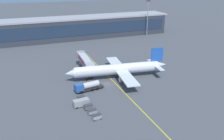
{
  "coord_description": "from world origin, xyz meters",
  "views": [
    {
      "loc": [
        -30.42,
        -79.42,
        38.06
      ],
      "look_at": [
        3.09,
        2.54,
        4.5
      ],
      "focal_mm": 39.18,
      "sensor_mm": 36.0,
      "label": 1
    }
  ],
  "objects": [
    {
      "name": "baggage_cart_0",
      "position": [
        -11.57,
        -21.67,
        0.78
      ],
      "size": [
        2.78,
        1.83,
        1.48
      ],
      "color": "gray",
      "rests_on": "ground_plane"
    },
    {
      "name": "baggage_cart_2",
      "position": [
        -12.14,
        -15.3,
        0.78
      ],
      "size": [
        2.78,
        1.83,
        1.48
      ],
      "color": "#595B60",
      "rests_on": "ground_plane"
    },
    {
      "name": "apron_lead_in_line",
      "position": [
        3.31,
        2.0,
        0.0
      ],
      "size": [
        1.95,
        79.99,
        0.01
      ],
      "primitive_type": "cube",
      "rotation": [
        0.0,
        0.0,
        -0.02
      ],
      "color": "yellow",
      "rests_on": "ground_plane"
    },
    {
      "name": "jet_bridge",
      "position": [
        -3.61,
        17.19,
        4.75
      ],
      "size": [
        4.81,
        20.66,
        6.44
      ],
      "color": "#B2B7BC",
      "rests_on": "ground_plane"
    },
    {
      "name": "apron_light_mast_0",
      "position": [
        55.44,
        66.67,
        14.02
      ],
      "size": [
        2.8,
        0.5,
        24.05
      ],
      "color": "gray",
      "rests_on": "ground_plane"
    },
    {
      "name": "baggage_cart_1",
      "position": [
        -11.86,
        -18.48,
        0.78
      ],
      "size": [
        2.78,
        1.83,
        1.48
      ],
      "color": "gray",
      "rests_on": "ground_plane"
    },
    {
      "name": "ground_plane",
      "position": [
        0.0,
        0.0,
        0.0
      ],
      "size": [
        700.0,
        700.0,
        0.0
      ],
      "primitive_type": "plane",
      "color": "#47494F"
    },
    {
      "name": "main_airliner",
      "position": [
        6.45,
        4.5,
        3.75
      ],
      "size": [
        42.04,
        33.43,
        11.43
      ],
      "color": "silver",
      "rests_on": "ground_plane"
    },
    {
      "name": "terminal_building",
      "position": [
        -7.5,
        78.63,
        7.01
      ],
      "size": [
        161.57,
        18.1,
        13.98
      ],
      "color": "#2D333D",
      "rests_on": "ground_plane"
    },
    {
      "name": "fuel_tanker",
      "position": [
        -8.62,
        -2.66,
        1.75
      ],
      "size": [
        11.05,
        4.07,
        3.25
      ],
      "color": "#232326",
      "rests_on": "ground_plane"
    },
    {
      "name": "baggage_cart_4",
      "position": [
        -12.72,
        -8.92,
        0.78
      ],
      "size": [
        2.78,
        1.83,
        1.48
      ],
      "color": "#B2B7BC",
      "rests_on": "ground_plane"
    },
    {
      "name": "baggage_cart_3",
      "position": [
        -12.43,
        -12.11,
        0.78
      ],
      "size": [
        2.78,
        1.83,
        1.48
      ],
      "color": "#B2B7BC",
      "rests_on": "ground_plane"
    },
    {
      "name": "crew_van",
      "position": [
        -13.54,
        -12.65,
        1.31
      ],
      "size": [
        5.17,
        2.55,
        2.3
      ],
      "color": "gray",
      "rests_on": "ground_plane"
    }
  ]
}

